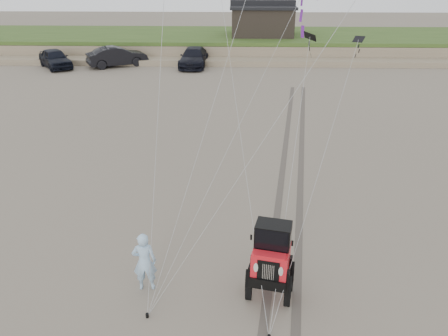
{
  "coord_description": "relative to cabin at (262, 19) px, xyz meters",
  "views": [
    {
      "loc": [
        -0.35,
        -8.93,
        8.16
      ],
      "look_at": [
        -0.73,
        3.0,
        2.6
      ],
      "focal_mm": 35.0,
      "sensor_mm": 36.0,
      "label": 1
    }
  ],
  "objects": [
    {
      "name": "dune_ridge",
      "position": [
        -2.0,
        0.5,
        -2.42
      ],
      "size": [
        160.0,
        14.25,
        1.73
      ],
      "color": "#7A6B54",
      "rests_on": "ground"
    },
    {
      "name": "truck_b",
      "position": [
        -13.03,
        -7.24,
        -2.38
      ],
      "size": [
        5.44,
        4.06,
        1.71
      ],
      "primitive_type": "imported",
      "rotation": [
        0.0,
        0.0,
        2.07
      ],
      "color": "black",
      "rests_on": "ground"
    },
    {
      "name": "stake_main",
      "position": [
        -4.58,
        -37.51,
        -3.18
      ],
      "size": [
        0.08,
        0.08,
        0.12
      ],
      "primitive_type": "cylinder",
      "color": "black",
      "rests_on": "ground"
    },
    {
      "name": "truck_c",
      "position": [
        -6.27,
        -7.08,
        -2.44
      ],
      "size": [
        2.41,
        5.54,
        1.59
      ],
      "primitive_type": "imported",
      "rotation": [
        0.0,
        0.0,
        -0.03
      ],
      "color": "black",
      "rests_on": "ground"
    },
    {
      "name": "ground",
      "position": [
        -2.0,
        -37.0,
        -3.24
      ],
      "size": [
        160.0,
        160.0,
        0.0
      ],
      "primitive_type": "plane",
      "color": "#6B6054",
      "rests_on": "ground"
    },
    {
      "name": "jeep",
      "position": [
        -1.42,
        -36.6,
        -2.36
      ],
      "size": [
        2.99,
        5.01,
        1.75
      ],
      "primitive_type": null,
      "rotation": [
        0.0,
        0.0,
        -0.22
      ],
      "color": "red",
      "rests_on": "ground"
    },
    {
      "name": "man",
      "position": [
        -4.81,
        -36.39,
        -2.35
      ],
      "size": [
        0.69,
        0.49,
        1.77
      ],
      "primitive_type": "imported",
      "rotation": [
        0.0,
        0.0,
        3.25
      ],
      "color": "#8CC0D8",
      "rests_on": "ground"
    },
    {
      "name": "truck_a",
      "position": [
        -18.27,
        -8.04,
        -2.43
      ],
      "size": [
        4.39,
        4.94,
        1.62
      ],
      "primitive_type": "imported",
      "rotation": [
        0.0,
        0.0,
        0.65
      ],
      "color": "black",
      "rests_on": "ground"
    },
    {
      "name": "tire_tracks",
      "position": [
        0.0,
        -29.0,
        -3.23
      ],
      "size": [
        5.22,
        29.74,
        0.01
      ],
      "color": "#4C443D",
      "rests_on": "ground"
    },
    {
      "name": "cabin",
      "position": [
        0.0,
        0.0,
        0.0
      ],
      "size": [
        6.4,
        5.4,
        3.35
      ],
      "color": "black",
      "rests_on": "dune_ridge"
    }
  ]
}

